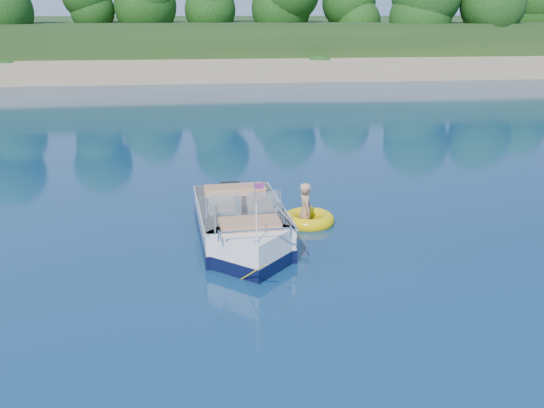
% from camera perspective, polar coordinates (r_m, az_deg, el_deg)
% --- Properties ---
extents(ground, '(160.00, 160.00, 0.00)m').
position_cam_1_polar(ground, '(11.37, 2.05, -8.99)').
color(ground, '#092142').
rests_on(ground, ground).
extents(shoreline, '(170.00, 59.00, 6.00)m').
position_cam_1_polar(shoreline, '(73.92, -5.81, 14.61)').
color(shoreline, '#927554').
rests_on(shoreline, ground).
extents(treeline, '(150.00, 7.12, 8.19)m').
position_cam_1_polar(treeline, '(51.05, -5.29, 18.31)').
color(treeline, '#332211').
rests_on(treeline, ground).
extents(motorboat, '(2.17, 5.44, 1.81)m').
position_cam_1_polar(motorboat, '(13.91, -2.79, -2.25)').
color(motorboat, white).
rests_on(motorboat, ground).
extents(tow_tube, '(1.68, 1.68, 0.35)m').
position_cam_1_polar(tow_tube, '(15.24, 3.44, -1.47)').
color(tow_tube, yellow).
rests_on(tow_tube, ground).
extents(boy, '(0.42, 0.83, 1.59)m').
position_cam_1_polar(boy, '(15.18, 3.11, -1.91)').
color(boy, tan).
rests_on(boy, ground).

